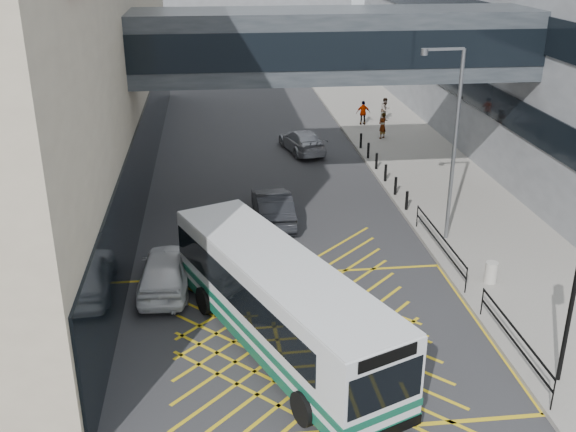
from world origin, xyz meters
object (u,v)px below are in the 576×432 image
object	(u,v)px
car_silver	(302,140)
pedestrian_c	(363,113)
pedestrian_b	(385,110)
litter_bin	(491,272)
bus	(278,301)
pedestrian_a	(382,126)
car_dark	(273,207)
street_lamp	(451,135)
car_white	(165,270)

from	to	relation	value
car_silver	pedestrian_c	size ratio (longest dim) A/B	2.78
car_silver	pedestrian_b	bearing A→B (deg)	-149.80
car_silver	pedestrian_b	xyz separation A→B (m)	(6.58, 5.96, 0.26)
car_silver	litter_bin	distance (m)	18.10
bus	pedestrian_a	bearing A→B (deg)	45.12
litter_bin	car_dark	bearing A→B (deg)	136.99
car_dark	pedestrian_a	distance (m)	14.77
litter_bin	pedestrian_a	bearing A→B (deg)	87.98
car_silver	litter_bin	xyz separation A→B (m)	(4.66, -17.49, -0.14)
street_lamp	pedestrian_a	bearing A→B (deg)	82.39
litter_bin	pedestrian_a	distance (m)	19.29
car_dark	pedestrian_b	bearing A→B (deg)	-120.98
bus	car_dark	distance (m)	9.98
car_white	pedestrian_c	world-z (taller)	pedestrian_c
bus	pedestrian_b	xyz separation A→B (m)	(10.09, 26.45, -0.64)
bus	car_white	world-z (taller)	bus
car_silver	pedestrian_b	world-z (taller)	pedestrian_b
bus	street_lamp	size ratio (longest dim) A/B	1.36
pedestrian_c	pedestrian_a	bearing A→B (deg)	99.43
car_dark	pedestrian_b	distance (m)	18.99
car_silver	litter_bin	size ratio (longest dim) A/B	5.61
car_silver	pedestrian_a	distance (m)	5.64
car_white	pedestrian_b	size ratio (longest dim) A/B	3.02
pedestrian_a	car_silver	bearing A→B (deg)	-19.19
pedestrian_a	pedestrian_c	world-z (taller)	pedestrian_a
car_dark	pedestrian_c	xyz separation A→B (m)	(7.61, 15.79, 0.22)
car_dark	pedestrian_b	size ratio (longest dim) A/B	2.97
bus	car_silver	world-z (taller)	bus
car_white	litter_bin	xyz separation A→B (m)	(11.86, -1.14, -0.21)
car_dark	pedestrian_a	bearing A→B (deg)	-124.76
car_dark	litter_bin	distance (m)	10.13
car_white	pedestrian_b	world-z (taller)	pedestrian_b
pedestrian_c	car_dark	bearing A→B (deg)	65.77
street_lamp	pedestrian_a	world-z (taller)	street_lamp
street_lamp	pedestrian_a	distance (m)	15.75
pedestrian_a	pedestrian_b	distance (m)	4.36
car_dark	pedestrian_c	world-z (taller)	pedestrian_c
bus	litter_bin	world-z (taller)	bus
bus	pedestrian_b	distance (m)	28.32
litter_bin	car_silver	bearing A→B (deg)	104.92
bus	car_dark	size ratio (longest dim) A/B	2.27
street_lamp	pedestrian_b	bearing A→B (deg)	79.73
bus	street_lamp	xyz separation A→B (m)	(7.67, 7.00, 3.07)
street_lamp	litter_bin	world-z (taller)	street_lamp
car_dark	litter_bin	bearing A→B (deg)	135.43
bus	car_dark	bearing A→B (deg)	62.38
street_lamp	litter_bin	xyz separation A→B (m)	(0.51, -4.00, -4.11)
pedestrian_a	litter_bin	bearing A→B (deg)	50.38
car_silver	street_lamp	xyz separation A→B (m)	(4.15, -13.49, 3.97)
car_white	pedestrian_c	distance (m)	24.70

